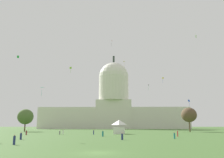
# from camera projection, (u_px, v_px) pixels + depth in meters

# --- Properties ---
(ground_plane) EXTENTS (800.00, 800.00, 0.00)m
(ground_plane) POSITION_uv_depth(u_px,v_px,m) (99.00, 153.00, 29.13)
(ground_plane) COLOR #42662D
(capitol_building) EXTENTS (128.14, 26.40, 64.95)m
(capitol_building) POSITION_uv_depth(u_px,v_px,m) (114.00, 104.00, 208.34)
(capitol_building) COLOR silver
(capitol_building) RESTS_ON ground_plane
(event_tent) EXTENTS (4.58, 5.56, 5.23)m
(event_tent) POSITION_uv_depth(u_px,v_px,m) (119.00, 127.00, 90.08)
(event_tent) COLOR white
(event_tent) RESTS_ON ground_plane
(tree_west_mid) EXTENTS (10.32, 10.02, 11.34)m
(tree_west_mid) POSITION_uv_depth(u_px,v_px,m) (26.00, 117.00, 121.49)
(tree_west_mid) COLOR #42301E
(tree_west_mid) RESTS_ON ground_plane
(tree_east_mid) EXTENTS (9.09, 9.64, 11.83)m
(tree_east_mid) POSITION_uv_depth(u_px,v_px,m) (189.00, 115.00, 117.87)
(tree_east_mid) COLOR brown
(tree_east_mid) RESTS_ON ground_plane
(person_teal_edge_west) EXTENTS (0.50, 0.50, 1.57)m
(person_teal_edge_west) POSITION_uv_depth(u_px,v_px,m) (174.00, 136.00, 58.40)
(person_teal_edge_west) COLOR #1E757A
(person_teal_edge_west) RESTS_ON ground_plane
(person_red_front_left) EXTENTS (0.33, 0.33, 1.79)m
(person_red_front_left) POSITION_uv_depth(u_px,v_px,m) (178.00, 134.00, 69.53)
(person_red_front_left) COLOR red
(person_red_front_left) RESTS_ON ground_plane
(person_white_back_left) EXTENTS (0.37, 0.37, 1.69)m
(person_white_back_left) POSITION_uv_depth(u_px,v_px,m) (63.00, 132.00, 85.43)
(person_white_back_left) COLOR silver
(person_white_back_left) RESTS_ON ground_plane
(person_navy_lawn_far_left) EXTENTS (0.36, 0.36, 1.67)m
(person_navy_lawn_far_left) POSITION_uv_depth(u_px,v_px,m) (94.00, 132.00, 84.14)
(person_navy_lawn_far_left) COLOR navy
(person_navy_lawn_far_left) RESTS_ON ground_plane
(person_navy_aisle_center) EXTENTS (0.53, 0.53, 1.61)m
(person_navy_aisle_center) POSITION_uv_depth(u_px,v_px,m) (122.00, 137.00, 54.25)
(person_navy_aisle_center) COLOR navy
(person_navy_aisle_center) RESTS_ON ground_plane
(person_maroon_front_center) EXTENTS (0.60, 0.60, 1.57)m
(person_maroon_front_center) POSITION_uv_depth(u_px,v_px,m) (26.00, 133.00, 79.81)
(person_maroon_front_center) COLOR maroon
(person_maroon_front_center) RESTS_ON ground_plane
(person_teal_lawn_far_right) EXTENTS (0.56, 0.56, 1.75)m
(person_teal_lawn_far_right) POSITION_uv_depth(u_px,v_px,m) (103.00, 134.00, 69.65)
(person_teal_lawn_far_right) COLOR #1E757A
(person_teal_lawn_far_right) RESTS_ON ground_plane
(person_navy_deep_crowd) EXTENTS (0.54, 0.54, 1.70)m
(person_navy_deep_crowd) POSITION_uv_depth(u_px,v_px,m) (21.00, 136.00, 55.02)
(person_navy_deep_crowd) COLOR navy
(person_navy_deep_crowd) RESTS_ON ground_plane
(person_navy_back_right) EXTENTS (0.49, 0.49, 1.71)m
(person_navy_back_right) POSITION_uv_depth(u_px,v_px,m) (14.00, 140.00, 40.83)
(person_navy_back_right) COLOR navy
(person_navy_back_right) RESTS_ON ground_plane
(person_grey_mid_right) EXTENTS (0.54, 0.54, 1.46)m
(person_grey_mid_right) POSITION_uv_depth(u_px,v_px,m) (60.00, 133.00, 83.77)
(person_grey_mid_right) COLOR gray
(person_grey_mid_right) RESTS_ON ground_plane
(kite_green_mid) EXTENTS (0.58, 0.52, 0.77)m
(kite_green_mid) POSITION_uv_depth(u_px,v_px,m) (18.00, 57.00, 71.91)
(kite_green_mid) COLOR green
(kite_blue_low) EXTENTS (1.16, 0.59, 3.23)m
(kite_blue_low) POSITION_uv_depth(u_px,v_px,m) (189.00, 101.00, 114.20)
(kite_blue_low) COLOR blue
(kite_turquoise_mid) EXTENTS (1.63, 0.81, 3.76)m
(kite_turquoise_mid) POSITION_uv_depth(u_px,v_px,m) (42.00, 88.00, 110.64)
(kite_turquoise_mid) COLOR teal
(kite_gold_high) EXTENTS (1.83, 1.93, 3.96)m
(kite_gold_high) POSITION_uv_depth(u_px,v_px,m) (124.00, 63.00, 181.20)
(kite_gold_high) COLOR gold
(kite_yellow_mid) EXTENTS (1.01, 1.02, 3.55)m
(kite_yellow_mid) POSITION_uv_depth(u_px,v_px,m) (163.00, 78.00, 145.20)
(kite_yellow_mid) COLOR yellow
(kite_white_mid) EXTENTS (0.74, 0.53, 1.09)m
(kite_white_mid) POSITION_uv_depth(u_px,v_px,m) (196.00, 36.00, 72.30)
(kite_white_mid) COLOR white
(kite_lime_high) EXTENTS (1.19, 1.17, 3.95)m
(kite_lime_high) POSITION_uv_depth(u_px,v_px,m) (71.00, 68.00, 146.24)
(kite_lime_high) COLOR #8CD133
(kite_pink_high) EXTENTS (1.36, 1.68, 3.77)m
(kite_pink_high) POSITION_uv_depth(u_px,v_px,m) (111.00, 42.00, 163.56)
(kite_pink_high) COLOR pink
(kite_black_mid) EXTENTS (0.61, 0.99, 4.11)m
(kite_black_mid) POSITION_uv_depth(u_px,v_px,m) (149.00, 86.00, 161.56)
(kite_black_mid) COLOR black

